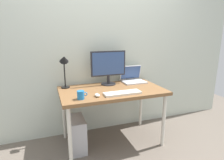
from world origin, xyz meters
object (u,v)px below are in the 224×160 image
object	(u,v)px
monitor	(108,66)
keyboard	(122,93)
laptop	(133,78)
coffee_mug	(81,95)
desk	(112,94)
desk_lamp	(64,64)
computer_tower	(77,134)
mouse	(97,95)

from	to	relation	value
monitor	keyboard	xyz separation A→B (m)	(0.02, -0.46, -0.25)
laptop	coffee_mug	xyz separation A→B (m)	(-0.84, -0.48, -0.01)
keyboard	laptop	bearing A→B (deg)	52.96
desk	monitor	size ratio (longest dim) A/B	2.69
desk_lamp	computer_tower	bearing A→B (deg)	-72.65
monitor	laptop	bearing A→B (deg)	2.50
mouse	coffee_mug	size ratio (longest dim) A/B	0.80
coffee_mug	computer_tower	size ratio (longest dim) A/B	0.27
desk	monitor	xyz separation A→B (m)	(0.03, 0.23, 0.33)
monitor	computer_tower	size ratio (longest dim) A/B	1.15
desk	monitor	world-z (taller)	monitor
desk_lamp	computer_tower	size ratio (longest dim) A/B	1.06
keyboard	coffee_mug	xyz separation A→B (m)	(-0.49, -0.01, 0.03)
desk	keyboard	size ratio (longest dim) A/B	2.94
laptop	desk_lamp	bearing A→B (deg)	-179.05
laptop	computer_tower	size ratio (longest dim) A/B	0.76
desk_lamp	coffee_mug	bearing A→B (deg)	-76.71
monitor	coffee_mug	distance (m)	0.69
desk	computer_tower	xyz separation A→B (m)	(-0.47, -0.02, -0.46)
laptop	desk_lamp	distance (m)	0.99
desk_lamp	computer_tower	distance (m)	0.88
keyboard	mouse	world-z (taller)	mouse
mouse	coffee_mug	world-z (taller)	coffee_mug
desk_lamp	laptop	bearing A→B (deg)	0.95
laptop	coffee_mug	size ratio (longest dim) A/B	2.84
desk	laptop	bearing A→B (deg)	31.46
keyboard	coffee_mug	world-z (taller)	coffee_mug
laptop	keyboard	xyz separation A→B (m)	(-0.36, -0.47, -0.05)
desk_lamp	mouse	bearing A→B (deg)	-56.28
coffee_mug	mouse	bearing A→B (deg)	6.08
coffee_mug	keyboard	bearing A→B (deg)	0.72
laptop	desk_lamp	xyz separation A→B (m)	(-0.95, -0.02, 0.26)
desk_lamp	monitor	bearing A→B (deg)	-0.06
coffee_mug	desk	bearing A→B (deg)	27.82
laptop	computer_tower	distance (m)	1.09
mouse	coffee_mug	distance (m)	0.19
computer_tower	desk_lamp	bearing A→B (deg)	107.35
keyboard	mouse	distance (m)	0.30
desk	desk_lamp	world-z (taller)	desk_lamp
keyboard	mouse	size ratio (longest dim) A/B	4.89
desk	mouse	xyz separation A→B (m)	(-0.25, -0.21, 0.08)
computer_tower	monitor	bearing A→B (deg)	27.21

